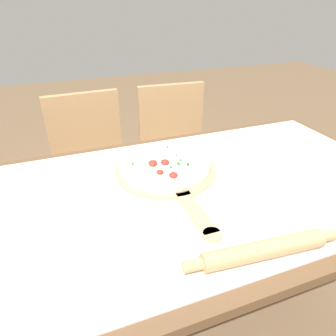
{
  "coord_description": "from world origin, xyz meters",
  "views": [
    {
      "loc": [
        -0.36,
        -0.71,
        1.31
      ],
      "look_at": [
        -0.06,
        0.1,
        0.81
      ],
      "focal_mm": 32.0,
      "sensor_mm": 36.0,
      "label": 1
    }
  ],
  "objects": [
    {
      "name": "chair_right",
      "position": [
        0.23,
        0.74,
        0.51
      ],
      "size": [
        0.43,
        0.43,
        0.89
      ],
      "rotation": [
        0.0,
        0.0,
        -0.07
      ],
      "color": "tan",
      "rests_on": "ground_plane"
    },
    {
      "name": "pizza_peel",
      "position": [
        -0.06,
        0.11,
        0.79
      ],
      "size": [
        0.35,
        0.55,
        0.01
      ],
      "color": "tan",
      "rests_on": "towel_cloth"
    },
    {
      "name": "ground_plane",
      "position": [
        0.0,
        0.0,
        0.0
      ],
      "size": [
        10.0,
        10.0,
        0.0
      ],
      "primitive_type": "plane",
      "color": "brown"
    },
    {
      "name": "towel_cloth",
      "position": [
        0.0,
        0.0,
        0.78
      ],
      "size": [
        1.41,
        0.74,
        0.0
      ],
      "color": "silver",
      "rests_on": "dining_table"
    },
    {
      "name": "rolling_pin",
      "position": [
        0.02,
        -0.32,
        0.8
      ],
      "size": [
        0.39,
        0.07,
        0.05
      ],
      "rotation": [
        0.0,
        0.0,
        -0.09
      ],
      "color": "tan",
      "rests_on": "towel_cloth"
    },
    {
      "name": "chair_left",
      "position": [
        -0.25,
        0.74,
        0.51
      ],
      "size": [
        0.42,
        0.42,
        0.89
      ],
      "rotation": [
        0.0,
        0.0,
        0.05
      ],
      "color": "tan",
      "rests_on": "ground_plane"
    },
    {
      "name": "pizza",
      "position": [
        -0.06,
        0.13,
        0.81
      ],
      "size": [
        0.31,
        0.31,
        0.04
      ],
      "color": "beige",
      "rests_on": "pizza_peel"
    },
    {
      "name": "dining_table",
      "position": [
        0.0,
        0.0,
        0.66
      ],
      "size": [
        1.49,
        0.82,
        0.78
      ],
      "color": "brown",
      "rests_on": "ground_plane"
    }
  ]
}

